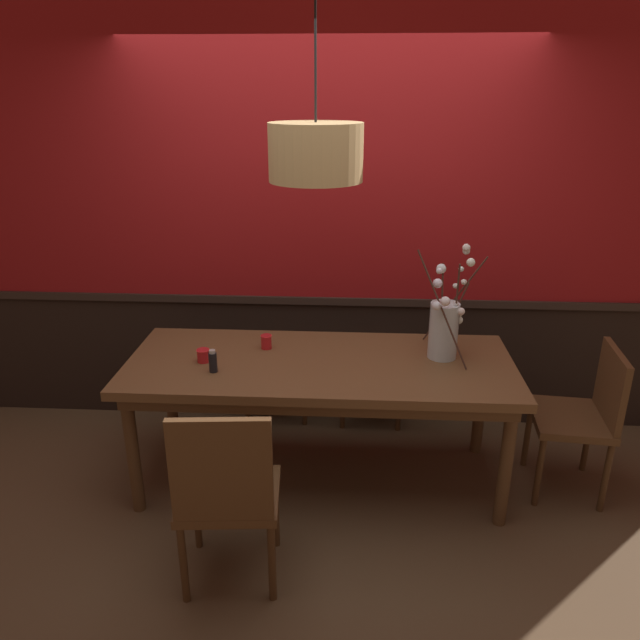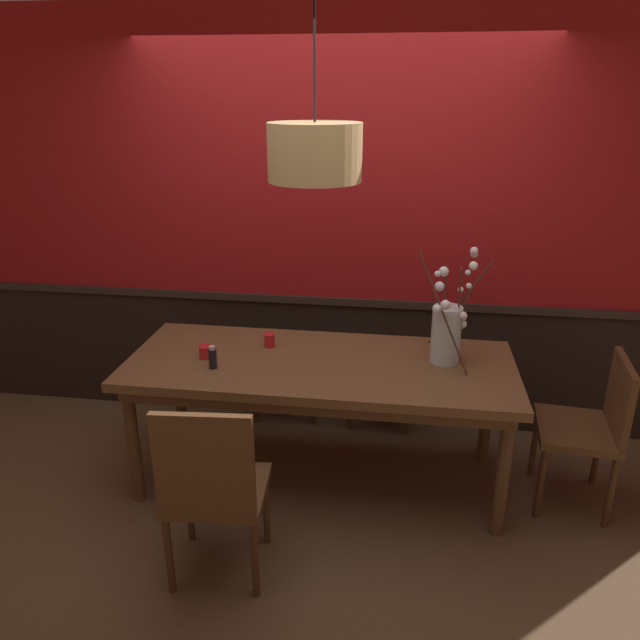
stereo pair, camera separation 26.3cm
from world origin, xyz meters
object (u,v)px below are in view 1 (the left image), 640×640
dining_table (320,375)px  candle_holder_nearer_edge (266,342)px  chair_near_side_left (227,491)px  candle_holder_nearer_center (203,355)px  condiment_bottle (213,362)px  chair_far_side_left (277,342)px  chair_far_side_right (372,346)px  pendant_lamp (316,153)px  vase_with_blossoms (444,328)px  chair_head_east_end (585,412)px

dining_table → candle_holder_nearer_edge: bearing=153.8°
candle_holder_nearer_edge → chair_near_side_left: bearing=-92.4°
candle_holder_nearer_center → dining_table: bearing=4.0°
condiment_bottle → chair_far_side_left: bearing=78.2°
candle_holder_nearer_edge → condiment_bottle: size_ratio=0.66×
chair_far_side_right → pendant_lamp: size_ratio=1.00×
dining_table → candle_holder_nearer_center: bearing=-176.0°
dining_table → chair_far_side_left: bearing=113.0°
candle_holder_nearer_center → candle_holder_nearer_edge: 0.38m
vase_with_blossoms → candle_holder_nearer_center: bearing=-173.6°
chair_far_side_left → vase_with_blossoms: vase_with_blossoms is taller
chair_far_side_right → condiment_bottle: size_ratio=7.24×
chair_near_side_left → dining_table: bearing=67.0°
dining_table → chair_near_side_left: (-0.37, -0.86, -0.16)m
chair_near_side_left → chair_head_east_end: size_ratio=1.08×
candle_holder_nearer_center → pendant_lamp: bearing=-0.7°
chair_far_side_right → chair_head_east_end: chair_far_side_right is taller
candle_holder_nearer_edge → condiment_bottle: (-0.24, -0.33, 0.02)m
chair_near_side_left → chair_far_side_left: bearing=89.6°
vase_with_blossoms → candle_holder_nearer_edge: vase_with_blossoms is taller
candle_holder_nearer_edge → candle_holder_nearer_center: bearing=-147.7°
chair_near_side_left → vase_with_blossoms: vase_with_blossoms is taller
candle_holder_nearer_center → candle_holder_nearer_edge: bearing=32.3°
condiment_bottle → chair_head_east_end: bearing=4.4°
vase_with_blossoms → chair_near_side_left: bearing=-137.6°
chair_far_side_right → condiment_bottle: (-0.88, -1.00, 0.32)m
chair_head_east_end → condiment_bottle: (-2.06, -0.16, 0.33)m
condiment_bottle → pendant_lamp: (0.55, 0.12, 1.08)m
pendant_lamp → chair_far_side_right: bearing=69.2°
vase_with_blossoms → condiment_bottle: vase_with_blossoms is taller
chair_near_side_left → condiment_bottle: bearing=106.0°
chair_far_side_left → condiment_bottle: chair_far_side_left is taller
dining_table → chair_head_east_end: size_ratio=2.45×
chair_far_side_right → condiment_bottle: chair_far_side_right is taller
dining_table → condiment_bottle: 0.61m
dining_table → condiment_bottle: size_ratio=17.07×
chair_head_east_end → dining_table: bearing=179.7°
vase_with_blossoms → candle_holder_nearer_center: size_ratio=8.45×
chair_near_side_left → vase_with_blossoms: bearing=42.4°
candle_holder_nearer_edge → condiment_bottle: bearing=-126.3°
vase_with_blossoms → candle_holder_nearer_edge: size_ratio=7.53×
pendant_lamp → chair_far_side_left: bearing=110.8°
chair_near_side_left → chair_far_side_left: chair_near_side_left is taller
chair_head_east_end → candle_holder_nearer_center: size_ratio=11.79×
chair_near_side_left → chair_far_side_right: size_ratio=1.04×
condiment_bottle → vase_with_blossoms: bearing=12.2°
chair_far_side_right → chair_far_side_left: bearing=179.0°
dining_table → pendant_lamp: (-0.02, -0.05, 1.22)m
chair_far_side_right → candle_holder_nearer_center: bearing=-137.9°
chair_near_side_left → candle_holder_nearer_center: chair_near_side_left is taller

